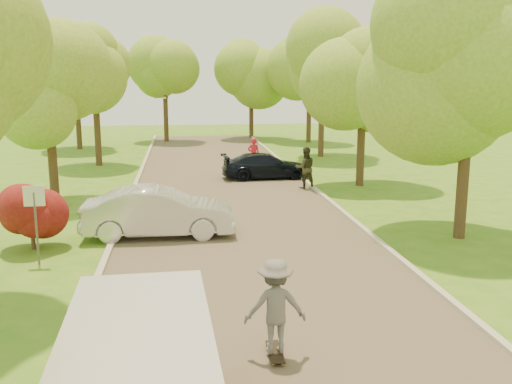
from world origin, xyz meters
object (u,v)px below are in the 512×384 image
street_sign (35,208)px  longboard (275,352)px  silver_sedan (159,212)px  dark_sedan (266,166)px  person_striped (254,154)px  skateboarder (275,306)px  person_olive (305,168)px

street_sign → longboard: 8.29m
silver_sedan → longboard: bearing=-163.5°
dark_sedan → person_striped: size_ratio=2.44×
street_sign → person_striped: street_sign is taller
street_sign → longboard: bearing=-47.5°
skateboarder → dark_sedan: bearing=-96.7°
silver_sedan → skateboarder: bearing=-163.5°
skateboarder → person_striped: size_ratio=0.97×
street_sign → dark_sedan: size_ratio=0.50×
street_sign → dark_sedan: 14.90m
street_sign → silver_sedan: 4.05m
street_sign → skateboarder: street_sign is taller
longboard → skateboarder: bearing=-0.0°
longboard → person_striped: bearing=-95.0°
person_striped → silver_sedan: bearing=77.9°
dark_sedan → longboard: dark_sedan is taller
silver_sedan → person_striped: 13.31m
dark_sedan → street_sign: bearing=144.6°
skateboarder → silver_sedan: bearing=-73.2°
dark_sedan → longboard: size_ratio=4.88×
dark_sedan → person_striped: person_striped is taller
silver_sedan → person_olive: person_olive is taller
dark_sedan → skateboarder: 18.67m
street_sign → silver_sedan: street_sign is taller
person_olive → longboard: bearing=75.6°
longboard → silver_sedan: bearing=-73.2°
dark_sedan → person_olive: size_ratio=2.31×
street_sign → person_striped: 16.82m
skateboarder → person_striped: skateboarder is taller
street_sign → skateboarder: bearing=-47.5°
longboard → dark_sedan: bearing=-96.7°
silver_sedan → skateboarder: size_ratio=2.75×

